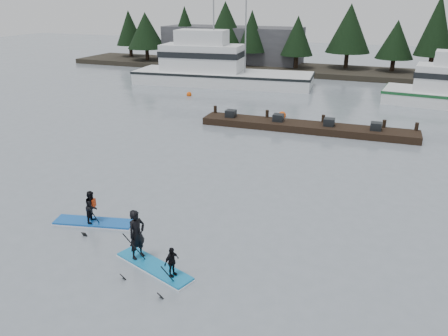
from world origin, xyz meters
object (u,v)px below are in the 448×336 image
at_px(paddleboard_solo, 93,213).
at_px(paddleboard_duo, 147,248).
at_px(fishing_boat_large, 217,77).
at_px(floating_dock, 306,127).

distance_m(paddleboard_solo, paddleboard_duo, 3.99).
xyz_separation_m(fishing_boat_large, floating_dock, (12.31, -13.60, -0.55)).
bearing_deg(paddleboard_duo, floating_dock, 103.14).
height_order(floating_dock, paddleboard_duo, paddleboard_duo).
height_order(paddleboard_solo, paddleboard_duo, paddleboard_duo).
bearing_deg(floating_dock, paddleboard_solo, -109.98).
xyz_separation_m(paddleboard_solo, paddleboard_duo, (3.59, -1.73, 0.19)).
bearing_deg(paddleboard_solo, fishing_boat_large, 89.49).
bearing_deg(paddleboard_solo, floating_dock, 58.49).
height_order(fishing_boat_large, paddleboard_duo, fishing_boat_large).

